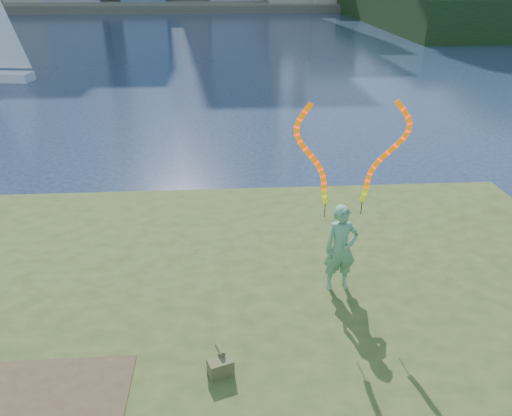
{
  "coord_description": "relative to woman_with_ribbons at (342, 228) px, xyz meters",
  "views": [
    {
      "loc": [
        1.02,
        -8.45,
        6.9
      ],
      "look_at": [
        1.65,
        1.0,
        2.26
      ],
      "focal_mm": 35.0,
      "sensor_mm": 36.0,
      "label": 1
    }
  ],
  "objects": [
    {
      "name": "grassy_knoll",
      "position": [
        -3.31,
        -2.43,
        -1.85
      ],
      "size": [
        20.0,
        18.0,
        0.8
      ],
      "color": "#364518",
      "rests_on": "ground"
    },
    {
      "name": "canvas_bag",
      "position": [
        -2.46,
        -2.33,
        -1.23
      ],
      "size": [
        0.47,
        0.53,
        0.38
      ],
      "rotation": [
        0.0,
        0.0,
        0.34
      ],
      "color": "#454325",
      "rests_on": "grassy_knoll"
    },
    {
      "name": "far_shore",
      "position": [
        -3.31,
        94.87,
        -1.59
      ],
      "size": [
        320.0,
        40.0,
        1.2
      ],
      "primitive_type": "cube",
      "color": "#4C4738",
      "rests_on": "ground"
    },
    {
      "name": "woman_with_ribbons",
      "position": [
        0.0,
        0.0,
        0.0
      ],
      "size": [
        2.14,
        0.5,
        4.22
      ],
      "rotation": [
        0.0,
        0.0,
        0.09
      ],
      "color": "#167829",
      "rests_on": "grassy_knoll"
    },
    {
      "name": "ground",
      "position": [
        -3.31,
        -0.13,
        -2.19
      ],
      "size": [
        320.0,
        320.0,
        0.0
      ],
      "primitive_type": "plane",
      "color": "#17233A",
      "rests_on": "ground"
    }
  ]
}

